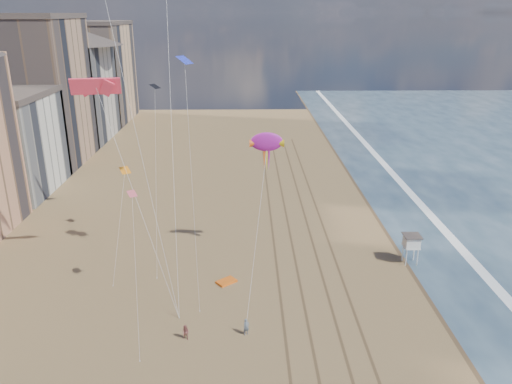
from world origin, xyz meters
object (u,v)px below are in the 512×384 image
grounded_kite (226,282)px  kite_flyer_a (246,327)px  show_kite (267,142)px  lifeguard_stand (412,242)px  kite_flyer_b (186,332)px

grounded_kite → kite_flyer_a: 10.08m
show_kite → kite_flyer_a: bearing=-98.6°
lifeguard_stand → kite_flyer_b: bearing=-150.1°
grounded_kite → lifeguard_stand: bearing=-27.4°
lifeguard_stand → kite_flyer_b: (-25.78, -14.81, -2.11)m
lifeguard_stand → grounded_kite: 22.94m
show_kite → grounded_kite: bearing=-125.3°
grounded_kite → kite_flyer_b: bearing=-146.5°
lifeguard_stand → show_kite: show_kite is taller
grounded_kite → kite_flyer_a: size_ratio=1.29×
lifeguard_stand → kite_flyer_b: size_ratio=2.45×
kite_flyer_a → kite_flyer_b: 5.73m
grounded_kite → show_kite: show_kite is taller
show_kite → kite_flyer_b: bearing=-115.4°
show_kite → kite_flyer_a: size_ratio=12.23×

